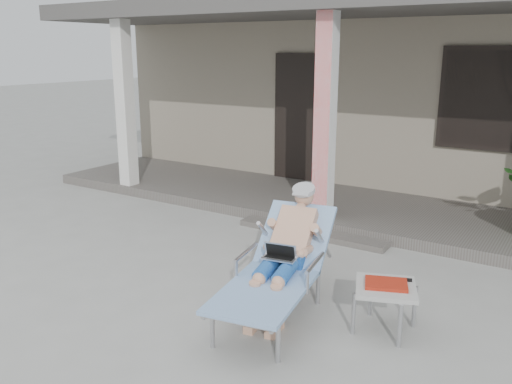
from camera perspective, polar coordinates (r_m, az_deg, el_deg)
The scene contains 7 objects.
ground at distance 5.51m, azimuth -2.93°, elevation -10.01°, with size 60.00×60.00×0.00m, color #9E9E99.
house at distance 10.98m, azimuth 17.21°, elevation 10.80°, with size 10.40×5.40×3.30m.
porch_deck at distance 7.97m, azimuth 9.57°, elevation -1.70°, with size 10.00×2.00×0.15m, color #605B56.
porch_overhang at distance 7.61m, azimuth 10.32°, elevation 18.18°, with size 10.00×2.30×2.85m.
porch_step at distance 6.98m, azimuth 5.86°, elevation -4.29°, with size 2.00×0.30×0.07m, color #605B56.
lounger at distance 4.82m, azimuth 2.75°, elevation -4.83°, with size 0.92×1.79×1.13m.
side_table at distance 4.71m, azimuth 13.51°, elevation -9.98°, with size 0.63×0.63×0.44m.
Camera 1 is at (2.90, -4.08, 2.31)m, focal length 38.00 mm.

